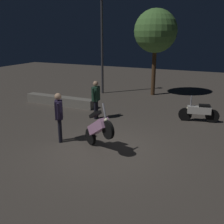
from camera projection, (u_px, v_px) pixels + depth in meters
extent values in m
plane|color=#4C443D|center=(105.00, 151.00, 8.33)|extent=(40.00, 40.00, 0.00)
cylinder|color=black|center=(91.00, 136.00, 8.73)|extent=(0.53, 0.38, 0.56)
cylinder|color=black|center=(108.00, 130.00, 7.68)|extent=(0.53, 0.38, 0.56)
cube|color=#C68CB7|center=(99.00, 127.00, 8.14)|extent=(0.98, 0.77, 0.76)
cube|color=black|center=(95.00, 114.00, 8.20)|extent=(0.49, 0.43, 0.32)
cylinder|color=gray|center=(104.00, 111.00, 7.68)|extent=(0.21, 0.16, 0.44)
sphere|color=#F2EABF|center=(106.00, 120.00, 7.68)|extent=(0.12, 0.12, 0.12)
cylinder|color=black|center=(212.00, 116.00, 10.86)|extent=(0.57, 0.21, 0.56)
cylinder|color=black|center=(185.00, 114.00, 11.10)|extent=(0.57, 0.21, 0.56)
cube|color=beige|center=(199.00, 110.00, 10.91)|extent=(0.99, 0.49, 0.30)
cube|color=black|center=(205.00, 106.00, 10.81)|extent=(0.48, 0.32, 0.10)
cylinder|color=gray|center=(191.00, 101.00, 10.88)|extent=(0.07, 0.07, 0.45)
sphere|color=#F2EABF|center=(188.00, 108.00, 11.00)|extent=(0.12, 0.12, 0.12)
cylinder|color=black|center=(60.00, 129.00, 8.99)|extent=(0.12, 0.12, 0.83)
cylinder|color=black|center=(60.00, 131.00, 8.84)|extent=(0.12, 0.12, 0.83)
cube|color=#261E38|center=(59.00, 110.00, 8.71)|extent=(0.40, 0.43, 0.62)
sphere|color=tan|center=(58.00, 97.00, 8.57)|extent=(0.23, 0.23, 0.23)
cylinder|color=#261E38|center=(59.00, 107.00, 8.92)|extent=(0.18, 0.20, 0.56)
cylinder|color=#261E38|center=(58.00, 111.00, 8.47)|extent=(0.18, 0.20, 0.56)
cylinder|color=black|center=(97.00, 109.00, 11.42)|extent=(0.12, 0.12, 0.81)
cylinder|color=black|center=(95.00, 110.00, 11.27)|extent=(0.12, 0.12, 0.81)
cube|color=#1E3F2D|center=(96.00, 94.00, 11.14)|extent=(0.26, 0.37, 0.60)
sphere|color=tan|center=(96.00, 84.00, 11.01)|extent=(0.22, 0.22, 0.22)
cylinder|color=#1E3F2D|center=(98.00, 92.00, 11.34)|extent=(0.10, 0.19, 0.55)
cylinder|color=#1E3F2D|center=(93.00, 94.00, 10.92)|extent=(0.10, 0.19, 0.55)
cylinder|color=#38383D|center=(102.00, 48.00, 15.53)|extent=(0.14, 0.14, 5.45)
cylinder|color=#4C331E|center=(154.00, 71.00, 15.45)|extent=(0.24, 0.24, 2.86)
sphere|color=#568C42|center=(156.00, 31.00, 14.79)|extent=(2.45, 2.45, 2.45)
cube|color=gray|center=(60.00, 101.00, 13.56)|extent=(3.93, 0.50, 0.45)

